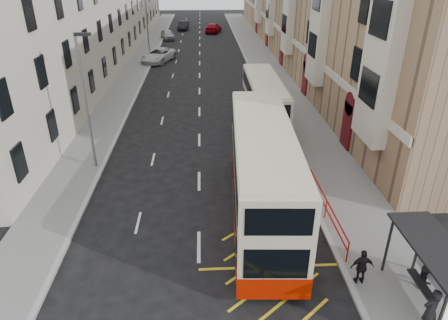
{
  "coord_description": "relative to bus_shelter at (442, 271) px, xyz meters",
  "views": [
    {
      "loc": [
        0.37,
        -10.39,
        11.59
      ],
      "look_at": [
        1.37,
        8.21,
        2.24
      ],
      "focal_mm": 32.0,
      "sensor_mm": 36.0,
      "label": 1
    }
  ],
  "objects": [
    {
      "name": "guard_railing",
      "position": [
        -2.09,
        6.14,
        -1.28
      ],
      "size": [
        0.06,
        6.56,
        1.01
      ],
      "color": "red",
      "rests_on": "pavement_right"
    },
    {
      "name": "road_markings",
      "position": [
        -8.34,
        45.39,
        -2.13
      ],
      "size": [
        10.0,
        110.0,
        0.01
      ],
      "primitive_type": null,
      "color": "silver",
      "rests_on": "ground"
    },
    {
      "name": "bus_shelter",
      "position": [
        0.0,
        0.0,
        0.0
      ],
      "size": [
        1.65,
        4.25,
        2.7
      ],
      "color": "black",
      "rests_on": "pavement_right"
    },
    {
      "name": "car_red",
      "position": [
        -5.91,
        63.96,
        -1.35
      ],
      "size": [
        3.39,
        5.81,
        1.58
      ],
      "primitive_type": "imported",
      "rotation": [
        0.0,
        0.0,
        2.91
      ],
      "color": "#94000C",
      "rests_on": "ground"
    },
    {
      "name": "pedestrian_mid",
      "position": [
        0.59,
        1.35,
        -1.17
      ],
      "size": [
        0.98,
        0.89,
        1.64
      ],
      "primitive_type": "imported",
      "rotation": [
        0.0,
        0.0,
        0.41
      ],
      "color": "black",
      "rests_on": "pavement_right"
    },
    {
      "name": "car_dark",
      "position": [
        -11.34,
        67.44,
        -1.37
      ],
      "size": [
        2.06,
        4.77,
        1.53
      ],
      "primitive_type": "imported",
      "rotation": [
        0.0,
        0.0,
        -0.1
      ],
      "color": "black",
      "rests_on": "ground"
    },
    {
      "name": "white_van",
      "position": [
        -13.54,
        41.34,
        -1.31
      ],
      "size": [
        4.62,
        6.54,
        1.66
      ],
      "primitive_type": "imported",
      "rotation": [
        0.0,
        0.0,
        -0.35
      ],
      "color": "silver",
      "rests_on": "ground"
    },
    {
      "name": "double_decker_rear",
      "position": [
        -3.51,
        18.13,
        -0.14
      ],
      "size": [
        2.3,
        9.85,
        3.92
      ],
      "rotation": [
        0.0,
        0.0,
        -0.0
      ],
      "color": "beige",
      "rests_on": "ground"
    },
    {
      "name": "terrace_left",
      "position": [
        -21.77,
        45.89,
        4.38
      ],
      "size": [
        9.18,
        79.0,
        13.25
      ],
      "color": "beige",
      "rests_on": "ground"
    },
    {
      "name": "kerb_left",
      "position": [
        -14.34,
        30.39,
        -2.06
      ],
      "size": [
        0.25,
        120.0,
        0.15
      ],
      "primitive_type": "cube",
      "color": "#979792",
      "rests_on": "ground"
    },
    {
      "name": "pavement_left",
      "position": [
        -15.84,
        30.39,
        -2.06
      ],
      "size": [
        3.0,
        120.0,
        0.15
      ],
      "primitive_type": "cube",
      "color": "slate",
      "rests_on": "ground"
    },
    {
      "name": "pavement_right",
      "position": [
        -0.34,
        30.39,
        -2.06
      ],
      "size": [
        4.0,
        120.0,
        0.15
      ],
      "primitive_type": "cube",
      "color": "slate",
      "rests_on": "ground"
    },
    {
      "name": "street_lamp_near",
      "position": [
        -14.69,
        12.39,
        2.5
      ],
      "size": [
        0.93,
        0.18,
        8.0
      ],
      "color": "slate",
      "rests_on": "pavement_left"
    },
    {
      "name": "pedestrian_near",
      "position": [
        -0.5,
        -0.66,
        -1.09
      ],
      "size": [
        0.73,
        0.57,
        1.79
      ],
      "primitive_type": "imported",
      "rotation": [
        0.0,
        0.0,
        3.38
      ],
      "color": "black",
      "rests_on": "pavement_right"
    },
    {
      "name": "ground",
      "position": [
        -8.34,
        0.39,
        -2.14
      ],
      "size": [
        200.0,
        200.0,
        0.0
      ],
      "primitive_type": "plane",
      "color": "black",
      "rests_on": "ground"
    },
    {
      "name": "kerb_right",
      "position": [
        -2.34,
        30.39,
        -2.06
      ],
      "size": [
        0.25,
        120.0,
        0.15
      ],
      "primitive_type": "cube",
      "color": "#979792",
      "rests_on": "ground"
    },
    {
      "name": "street_lamp_far",
      "position": [
        -14.69,
        42.39,
        2.5
      ],
      "size": [
        0.93,
        0.18,
        8.0
      ],
      "color": "slate",
      "rests_on": "pavement_left"
    },
    {
      "name": "pedestrian_far",
      "position": [
        -1.98,
        1.67,
        -1.21
      ],
      "size": [
        0.92,
        0.38,
        1.56
      ],
      "primitive_type": "imported",
      "rotation": [
        0.0,
        0.0,
        3.14
      ],
      "color": "black",
      "rests_on": "pavement_right"
    },
    {
      "name": "car_silver",
      "position": [
        -13.54,
        57.51,
        -1.37
      ],
      "size": [
        2.85,
        4.79,
        1.53
      ],
      "primitive_type": "imported",
      "rotation": [
        0.0,
        0.0,
        0.25
      ],
      "color": "#96989D",
      "rests_on": "ground"
    },
    {
      "name": "double_decker_front",
      "position": [
        -5.24,
        6.68,
        0.28
      ],
      "size": [
        3.4,
        12.06,
        4.76
      ],
      "rotation": [
        0.0,
        0.0,
        -0.06
      ],
      "color": "beige",
      "rests_on": "ground"
    }
  ]
}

